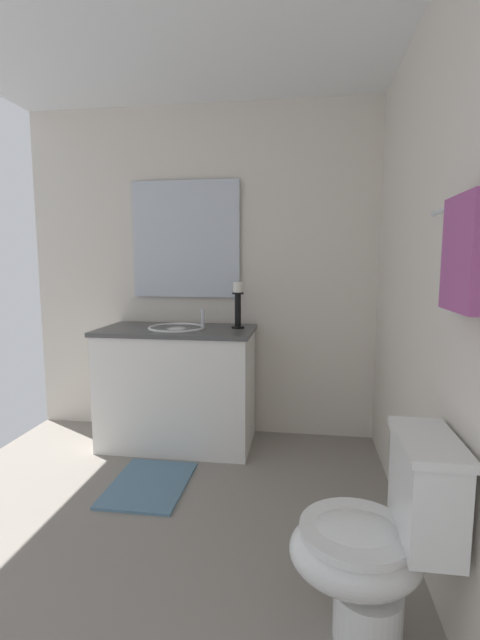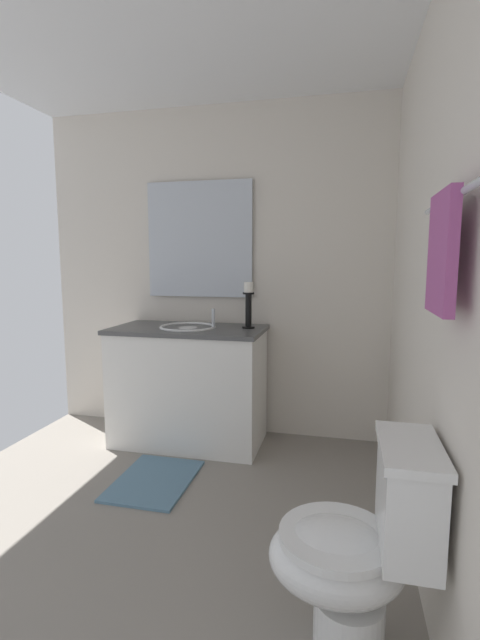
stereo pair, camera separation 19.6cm
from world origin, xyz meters
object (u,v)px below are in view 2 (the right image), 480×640
(vanity_cabinet, at_px, (189,385))
(towel_near_vanity, at_px, (442,253))
(mirror, at_px, (199,240))
(bath_mat, at_px, (154,480))
(towel_bar, at_px, (452,198))
(toilet, at_px, (357,549))
(sink_basin, at_px, (188,333))
(candle_holder_tall, at_px, (248,304))

(vanity_cabinet, xyz_separation_m, towel_near_vanity, (1.56, 1.35, 0.92))
(vanity_cabinet, bearing_deg, mirror, 179.99)
(bath_mat, bearing_deg, towel_bar, 55.57)
(vanity_cabinet, distance_m, toilet, 1.92)
(bath_mat, bearing_deg, mirror, -180.00)
(vanity_cabinet, relative_size, towel_bar, 1.41)
(towel_bar, bearing_deg, towel_near_vanity, -90.00)
(sink_basin, distance_m, towel_bar, 2.19)
(mirror, distance_m, candle_holder_tall, 0.66)
(vanity_cabinet, distance_m, candle_holder_tall, 0.74)
(mirror, relative_size, bath_mat, 1.44)
(mirror, height_order, towel_bar, mirror)
(sink_basin, xyz_separation_m, towel_near_vanity, (1.56, 1.35, 0.53))
(toilet, bearing_deg, vanity_cabinet, -143.25)
(bath_mat, bearing_deg, sink_basin, 179.91)
(candle_holder_tall, relative_size, toilet, 0.43)
(towel_bar, bearing_deg, bath_mat, -124.43)
(vanity_cabinet, height_order, sink_basin, sink_basin)
(candle_holder_tall, bearing_deg, toilet, 24.15)
(mirror, bearing_deg, candle_holder_tall, 63.99)
(sink_basin, distance_m, toilet, 1.97)
(sink_basin, xyz_separation_m, toilet, (1.54, 1.15, -0.44))
(vanity_cabinet, xyz_separation_m, towel_bar, (1.56, 1.37, 1.07))
(toilet, relative_size, bath_mat, 1.25)
(sink_basin, relative_size, towel_bar, 0.52)
(mirror, height_order, bath_mat, mirror)
(toilet, distance_m, towel_bar, 1.15)
(candle_holder_tall, xyz_separation_m, bath_mat, (0.70, -0.43, -1.01))
(toilet, height_order, towel_near_vanity, towel_near_vanity)
(candle_holder_tall, distance_m, bath_mat, 1.30)
(sink_basin, distance_m, bath_mat, 1.02)
(towel_bar, relative_size, bath_mat, 1.29)
(sink_basin, xyz_separation_m, towel_bar, (1.56, 1.37, 0.69))
(towel_bar, height_order, towel_near_vanity, towel_near_vanity)
(candle_holder_tall, height_order, towel_bar, towel_bar)
(towel_bar, xyz_separation_m, bath_mat, (-0.94, -1.37, -1.49))
(mirror, bearing_deg, sink_basin, 0.20)
(candle_holder_tall, height_order, towel_near_vanity, towel_near_vanity)
(towel_bar, distance_m, towel_near_vanity, 0.16)
(sink_basin, bearing_deg, vanity_cabinet, -90.00)
(toilet, bearing_deg, mirror, -147.72)
(towel_near_vanity, xyz_separation_m, bath_mat, (-0.94, -1.35, -1.33))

